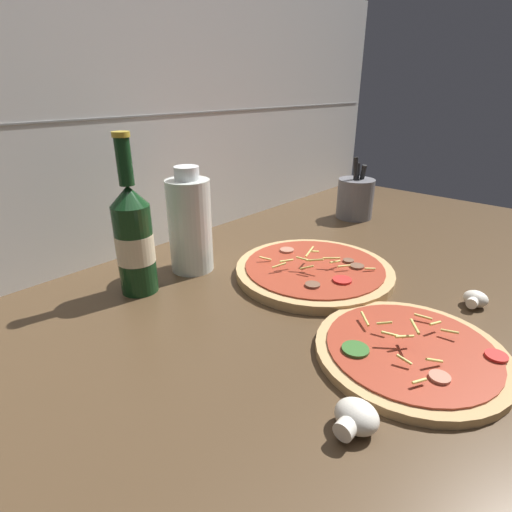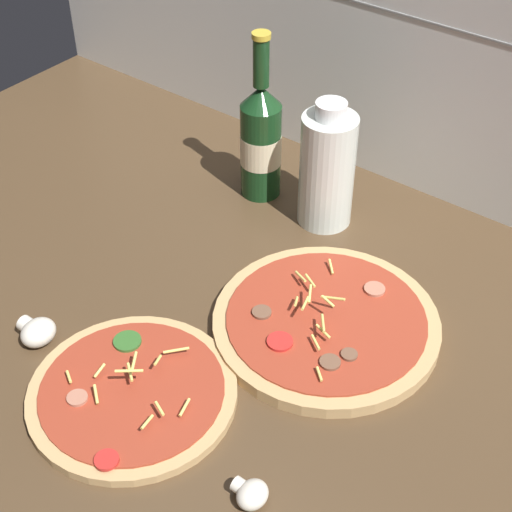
# 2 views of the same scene
# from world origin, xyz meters

# --- Properties ---
(counter_slab) EXTENTS (1.60, 0.90, 0.03)m
(counter_slab) POSITION_xyz_m (0.00, 0.00, 0.01)
(counter_slab) COLOR #4C3823
(counter_slab) RESTS_ON ground
(tile_backsplash) EXTENTS (1.60, 0.01, 0.60)m
(tile_backsplash) POSITION_xyz_m (0.00, 0.45, 0.30)
(tile_backsplash) COLOR white
(tile_backsplash) RESTS_ON ground
(pizza_near) EXTENTS (0.25, 0.25, 0.05)m
(pizza_near) POSITION_xyz_m (-0.07, -0.13, 0.03)
(pizza_near) COLOR tan
(pizza_near) RESTS_ON counter_slab
(pizza_far) EXTENTS (0.29, 0.29, 0.05)m
(pizza_far) POSITION_xyz_m (0.05, 0.10, 0.03)
(pizza_far) COLOR tan
(pizza_far) RESTS_ON counter_slab
(beer_bottle) EXTENTS (0.06, 0.06, 0.27)m
(beer_bottle) POSITION_xyz_m (-0.21, 0.29, 0.12)
(beer_bottle) COLOR #143819
(beer_bottle) RESTS_ON counter_slab
(oil_bottle) EXTENTS (0.08, 0.08, 0.20)m
(oil_bottle) POSITION_xyz_m (-0.09, 0.30, 0.12)
(oil_bottle) COLOR silver
(oil_bottle) RESTS_ON counter_slab
(mushroom_left) EXTENTS (0.04, 0.04, 0.03)m
(mushroom_left) POSITION_xyz_m (0.12, -0.16, 0.04)
(mushroom_left) COLOR white
(mushroom_left) RESTS_ON counter_slab
(mushroom_right) EXTENTS (0.05, 0.05, 0.03)m
(mushroom_right) POSITION_xyz_m (-0.23, -0.14, 0.04)
(mushroom_right) COLOR white
(mushroom_right) RESTS_ON counter_slab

